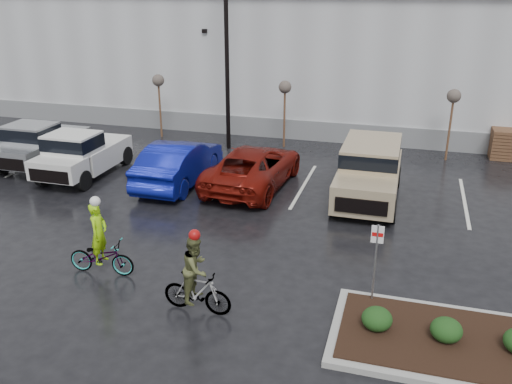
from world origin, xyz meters
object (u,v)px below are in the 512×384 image
(fire_lane_sign, at_px, (376,255))
(cyclist_olive, at_px, (197,282))
(sapling_west, at_px, (158,84))
(pickup_white, at_px, (87,151))
(sapling_mid, at_px, (285,91))
(sapling_east, at_px, (453,100))
(cyclist_hivis, at_px, (101,250))
(pallet_stack_a, at_px, (505,144))
(car_red, at_px, (253,167))
(suv_tan, at_px, (369,173))
(lamppost, at_px, (226,25))
(pickup_silver, at_px, (46,141))
(car_blue, at_px, (179,162))

(fire_lane_sign, bearing_deg, cyclist_olive, -160.17)
(sapling_west, distance_m, pickup_white, 6.32)
(sapling_mid, xyz_separation_m, fire_lane_sign, (5.30, -12.80, -1.32))
(sapling_east, height_order, cyclist_hivis, sapling_east)
(pickup_white, bearing_deg, fire_lane_sign, -28.82)
(sapling_east, relative_size, pallet_stack_a, 2.37)
(car_red, xyz_separation_m, suv_tan, (4.44, -0.23, 0.24))
(lamppost, distance_m, cyclist_olive, 14.62)
(sapling_west, distance_m, suv_tan, 12.58)
(pickup_silver, bearing_deg, pallet_stack_a, 17.83)
(sapling_east, distance_m, cyclist_olive, 15.70)
(cyclist_hivis, height_order, cyclist_olive, cyclist_hivis)
(sapling_mid, bearing_deg, cyclist_hivis, -98.57)
(sapling_mid, height_order, pickup_silver, sapling_mid)
(car_red, bearing_deg, cyclist_hivis, 78.62)
(cyclist_hivis, bearing_deg, lamppost, -1.37)
(car_blue, xyz_separation_m, car_red, (2.92, 0.50, -0.07))
(pallet_stack_a, relative_size, cyclist_hivis, 0.59)
(fire_lane_sign, bearing_deg, pallet_stack_a, 71.19)
(sapling_mid, distance_m, car_red, 5.90)
(pallet_stack_a, relative_size, cyclist_olive, 0.61)
(cyclist_olive, bearing_deg, pickup_white, 47.36)
(pickup_white, xyz_separation_m, cyclist_hivis, (4.96, -7.20, -0.27))
(pickup_silver, height_order, cyclist_hivis, cyclist_hivis)
(pickup_white, distance_m, car_blue, 4.14)
(lamppost, distance_m, cyclist_hivis, 13.24)
(suv_tan, xyz_separation_m, cyclist_hivis, (-6.53, -7.46, -0.32))
(pickup_white, bearing_deg, sapling_east, 22.73)
(pickup_silver, relative_size, car_blue, 0.99)
(sapling_east, height_order, car_blue, sapling_east)
(fire_lane_sign, height_order, pickup_white, fire_lane_sign)
(pickup_silver, distance_m, car_blue, 6.73)
(pallet_stack_a, xyz_separation_m, pickup_silver, (-19.51, -6.28, 0.30))
(car_blue, height_order, suv_tan, suv_tan)
(fire_lane_sign, xyz_separation_m, cyclist_olive, (-4.07, -1.47, -0.59))
(pickup_silver, height_order, pickup_white, same)
(pickup_silver, bearing_deg, car_red, -1.75)
(fire_lane_sign, height_order, cyclist_olive, cyclist_olive)
(suv_tan, bearing_deg, cyclist_hivis, -131.20)
(sapling_west, bearing_deg, pickup_silver, -119.68)
(car_blue, bearing_deg, sapling_mid, -115.03)
(sapling_west, height_order, sapling_east, same)
(sapling_mid, relative_size, cyclist_hivis, 1.40)
(fire_lane_sign, xyz_separation_m, cyclist_hivis, (-7.30, -0.46, -0.70))
(sapling_east, height_order, suv_tan, sapling_east)
(pallet_stack_a, distance_m, pickup_silver, 20.49)
(car_red, bearing_deg, car_blue, 13.55)
(suv_tan, bearing_deg, cyclist_olive, -111.32)
(cyclist_olive, bearing_deg, sapling_mid, 7.37)
(suv_tan, bearing_deg, fire_lane_sign, -83.76)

